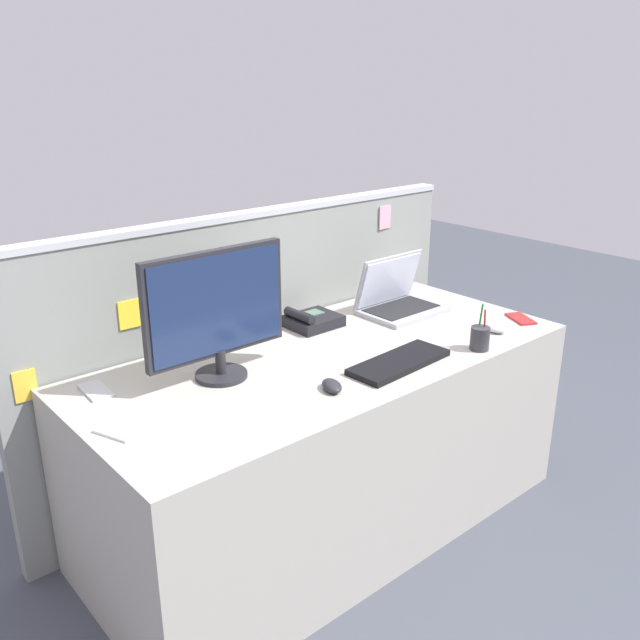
# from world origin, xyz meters

# --- Properties ---
(ground_plane) EXTENTS (10.00, 10.00, 0.00)m
(ground_plane) POSITION_xyz_m (0.00, 0.00, 0.00)
(ground_plane) COLOR #424751
(desk) EXTENTS (1.88, 0.83, 0.73)m
(desk) POSITION_xyz_m (0.00, 0.00, 0.37)
(desk) COLOR #ADA89E
(desk) RESTS_ON ground_plane
(cubicle_divider) EXTENTS (2.10, 0.08, 1.20)m
(cubicle_divider) POSITION_xyz_m (-0.00, 0.45, 0.60)
(cubicle_divider) COLOR gray
(cubicle_divider) RESTS_ON ground_plane
(desktop_monitor) EXTENTS (0.52, 0.18, 0.44)m
(desktop_monitor) POSITION_xyz_m (-0.41, 0.10, 0.97)
(desktop_monitor) COLOR #232328
(desktop_monitor) RESTS_ON desk
(laptop) EXTENTS (0.35, 0.26, 0.24)m
(laptop) POSITION_xyz_m (0.54, 0.17, 0.79)
(laptop) COLOR #9EA0A8
(laptop) RESTS_ON desk
(desk_phone) EXTENTS (0.21, 0.18, 0.08)m
(desk_phone) POSITION_xyz_m (0.14, 0.26, 0.76)
(desk_phone) COLOR black
(desk_phone) RESTS_ON desk
(keyboard_main) EXTENTS (0.41, 0.18, 0.02)m
(keyboard_main) POSITION_xyz_m (0.12, -0.24, 0.74)
(keyboard_main) COLOR black
(keyboard_main) RESTS_ON desk
(computer_mouse_right_hand) EXTENTS (0.09, 0.12, 0.03)m
(computer_mouse_right_hand) POSITION_xyz_m (-0.19, -0.23, 0.75)
(computer_mouse_right_hand) COLOR #232328
(computer_mouse_right_hand) RESTS_ON desk
(computer_mouse_left_hand) EXTENTS (0.07, 0.11, 0.03)m
(computer_mouse_left_hand) POSITION_xyz_m (0.65, -0.26, 0.75)
(computer_mouse_left_hand) COLOR silver
(computer_mouse_left_hand) RESTS_ON desk
(pen_cup) EXTENTS (0.07, 0.07, 0.18)m
(pen_cup) POSITION_xyz_m (0.46, -0.34, 0.78)
(pen_cup) COLOR #333338
(pen_cup) RESTS_ON desk
(cell_phone_silver_slab) EXTENTS (0.08, 0.15, 0.01)m
(cell_phone_silver_slab) POSITION_xyz_m (-0.78, 0.26, 0.74)
(cell_phone_silver_slab) COLOR #B7BAC1
(cell_phone_silver_slab) RESTS_ON desk
(cell_phone_white_slab) EXTENTS (0.11, 0.15, 0.01)m
(cell_phone_white_slab) POSITION_xyz_m (-0.85, -0.04, 0.74)
(cell_phone_white_slab) COLOR silver
(cell_phone_white_slab) RESTS_ON desk
(cell_phone_red_case) EXTENTS (0.13, 0.16, 0.01)m
(cell_phone_red_case) POSITION_xyz_m (0.86, -0.25, 0.74)
(cell_phone_red_case) COLOR #B22323
(cell_phone_red_case) RESTS_ON desk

